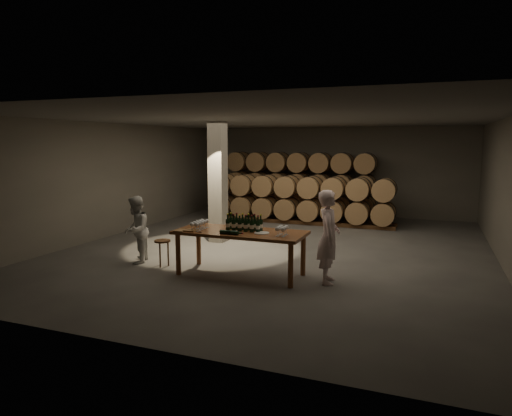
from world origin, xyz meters
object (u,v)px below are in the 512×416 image
at_px(bottle_cluster, 244,225).
at_px(person_man, 329,237).
at_px(stool, 162,245).
at_px(notebook_near, 190,231).
at_px(person_woman, 136,230).
at_px(plate, 262,233).
at_px(tasting_table, 240,236).

height_order(bottle_cluster, person_man, person_man).
bearing_deg(bottle_cluster, stool, -178.01).
bearing_deg(notebook_near, person_man, 10.88).
xyz_separation_m(notebook_near, person_woman, (-1.60, 0.42, -0.17)).
bearing_deg(plate, bottle_cluster, 162.57).
height_order(bottle_cluster, stool, bottle_cluster).
bearing_deg(notebook_near, tasting_table, 22.78).
relative_size(person_man, person_woman, 1.19).
distance_m(plate, person_woman, 3.01).
height_order(bottle_cluster, person_woman, person_woman).
height_order(notebook_near, person_woman, person_woman).
xyz_separation_m(plate, person_woman, (-3.00, 0.11, -0.16)).
distance_m(bottle_cluster, person_woman, 2.59).
xyz_separation_m(bottle_cluster, person_woman, (-2.57, -0.02, -0.28)).
xyz_separation_m(tasting_table, notebook_near, (-0.92, -0.38, 0.12)).
height_order(stool, person_woman, person_woman).
distance_m(tasting_table, bottle_cluster, 0.24).
bearing_deg(bottle_cluster, tasting_table, -133.60).
bearing_deg(bottle_cluster, notebook_near, -155.52).
relative_size(bottle_cluster, stool, 1.28).
relative_size(tasting_table, person_man, 1.46).
bearing_deg(person_woman, notebook_near, 53.59).
bearing_deg(notebook_near, person_woman, 165.32).
distance_m(stool, person_woman, 0.75).
distance_m(tasting_table, plate, 0.50).
bearing_deg(notebook_near, plate, 12.51).
xyz_separation_m(bottle_cluster, plate, (0.43, -0.13, -0.11)).
bearing_deg(tasting_table, person_man, 4.13).
relative_size(notebook_near, person_man, 0.14).
xyz_separation_m(bottle_cluster, notebook_near, (-0.97, -0.44, -0.11)).
distance_m(person_man, person_woman, 4.27).
distance_m(bottle_cluster, stool, 1.96).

